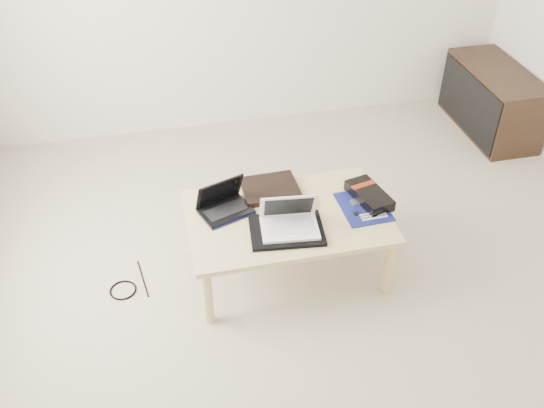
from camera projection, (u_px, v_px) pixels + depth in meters
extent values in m
plane|color=#C1B19C|center=(323.00, 295.00, 3.39)|extent=(4.00, 4.00, 0.00)
cube|color=#DFC886|center=(288.00, 217.00, 3.33)|extent=(1.10, 0.70, 0.03)
cylinder|color=#DFC886|center=(207.00, 297.00, 3.13)|extent=(0.06, 0.06, 0.37)
cylinder|color=#DFC886|center=(389.00, 267.00, 3.31)|extent=(0.06, 0.06, 0.37)
cylinder|color=#DFC886|center=(193.00, 224.00, 3.59)|extent=(0.06, 0.06, 0.37)
cylinder|color=#DFC886|center=(353.00, 201.00, 3.77)|extent=(0.06, 0.06, 0.37)
cube|color=#332115|center=(492.00, 100.00, 4.66)|extent=(0.40, 0.90, 0.50)
cube|color=black|center=(469.00, 103.00, 4.62)|extent=(0.02, 0.86, 0.44)
cube|color=black|center=(270.00, 189.00, 3.48)|extent=(0.33, 0.28, 0.03)
cube|color=black|center=(226.00, 211.00, 3.33)|extent=(0.32, 0.27, 0.02)
cube|color=black|center=(226.00, 210.00, 3.32)|extent=(0.25, 0.17, 0.00)
cube|color=black|center=(232.00, 217.00, 3.28)|extent=(0.07, 0.05, 0.00)
cube|color=black|center=(219.00, 192.00, 3.31)|extent=(0.28, 0.16, 0.18)
cube|color=black|center=(220.00, 192.00, 3.31)|extent=(0.24, 0.13, 0.14)
cube|color=#0B1242|center=(234.00, 221.00, 3.27)|extent=(0.26, 0.10, 0.01)
cube|color=black|center=(292.00, 209.00, 3.35)|extent=(0.25, 0.20, 0.01)
cube|color=white|center=(292.00, 208.00, 3.35)|extent=(0.20, 0.16, 0.00)
cube|color=#B6B6BB|center=(311.00, 210.00, 3.34)|extent=(0.11, 0.21, 0.02)
cube|color=#97989C|center=(311.00, 209.00, 3.33)|extent=(0.09, 0.17, 0.00)
cube|color=black|center=(287.00, 230.00, 3.20)|extent=(0.42, 0.32, 0.02)
cube|color=white|center=(290.00, 228.00, 3.19)|extent=(0.32, 0.24, 0.01)
cube|color=white|center=(290.00, 227.00, 3.18)|extent=(0.26, 0.14, 0.00)
cube|color=white|center=(292.00, 237.00, 3.12)|extent=(0.07, 0.04, 0.00)
cube|color=white|center=(288.00, 206.00, 3.18)|extent=(0.31, 0.12, 0.19)
cube|color=black|center=(289.00, 207.00, 3.17)|extent=(0.26, 0.10, 0.15)
cube|color=#0D1353|center=(364.00, 207.00, 3.37)|extent=(0.26, 0.33, 0.01)
cube|color=#B6B6BB|center=(356.00, 202.00, 3.39)|extent=(0.05, 0.05, 0.01)
cube|color=gold|center=(370.00, 194.00, 3.45)|extent=(0.11, 0.01, 0.01)
cube|color=gold|center=(371.00, 196.00, 3.44)|extent=(0.11, 0.01, 0.01)
cube|color=silver|center=(372.00, 213.00, 3.31)|extent=(0.15, 0.02, 0.01)
cube|color=silver|center=(374.00, 216.00, 3.30)|extent=(0.15, 0.02, 0.01)
cube|color=silver|center=(375.00, 218.00, 3.28)|extent=(0.15, 0.02, 0.01)
cube|color=black|center=(356.00, 214.00, 3.31)|extent=(0.03, 0.03, 0.01)
cube|color=black|center=(369.00, 196.00, 3.40)|extent=(0.21, 0.32, 0.06)
cube|color=maroon|center=(364.00, 185.00, 3.43)|extent=(0.15, 0.07, 0.00)
torus|color=black|center=(258.00, 221.00, 3.27)|extent=(0.12, 0.12, 0.01)
torus|color=black|center=(123.00, 290.00, 3.41)|extent=(0.19, 0.19, 0.01)
cylinder|color=black|center=(143.00, 278.00, 3.49)|extent=(0.05, 0.31, 0.01)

